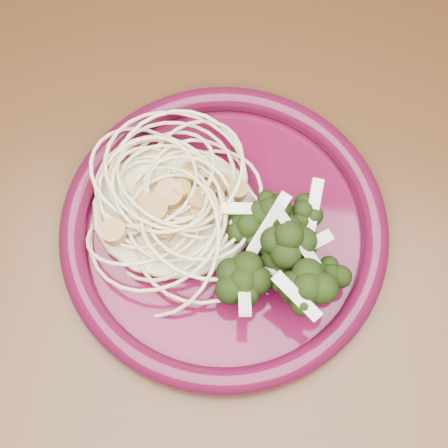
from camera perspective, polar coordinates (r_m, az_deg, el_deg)
dining_table at (r=0.64m, az=-4.40°, el=-8.05°), size 1.20×0.80×0.75m
dinner_plate at (r=0.55m, az=0.00°, el=-0.37°), size 0.36×0.36×0.02m
spaghetti_pile at (r=0.55m, az=-4.60°, el=1.71°), size 0.18×0.16×0.03m
scallop_cluster at (r=0.52m, az=-4.91°, el=3.40°), size 0.15×0.15×0.04m
broccoli_pile at (r=0.53m, az=5.85°, el=-1.54°), size 0.12×0.16×0.05m
onion_garnish at (r=0.50m, az=6.19°, el=-0.27°), size 0.08×0.11×0.05m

